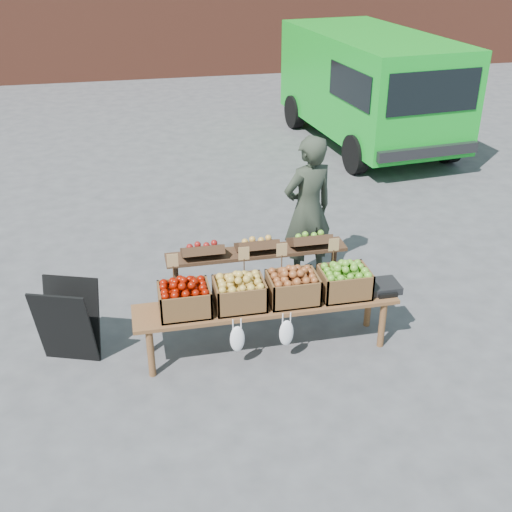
{
  "coord_description": "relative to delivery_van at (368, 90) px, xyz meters",
  "views": [
    {
      "loc": [
        -1.4,
        -5.74,
        4.02
      ],
      "look_at": [
        -0.14,
        0.16,
        0.85
      ],
      "focal_mm": 45.0,
      "sensor_mm": 36.0,
      "label": 1
    }
  ],
  "objects": [
    {
      "name": "weighing_scale",
      "position": [
        -2.26,
        -6.44,
        -0.46
      ],
      "size": [
        0.34,
        0.3,
        0.08
      ],
      "primitive_type": "cube",
      "color": "black",
      "rests_on": "display_bench"
    },
    {
      "name": "ground",
      "position": [
        -3.37,
        -6.1,
        -1.07
      ],
      "size": [
        80.0,
        80.0,
        0.0
      ],
      "primitive_type": "plane",
      "color": "#4B4B4E"
    },
    {
      "name": "display_bench",
      "position": [
        -3.51,
        -6.44,
        -0.78
      ],
      "size": [
        2.7,
        0.56,
        0.57
      ],
      "primitive_type": null,
      "color": "brown",
      "rests_on": "ground"
    },
    {
      "name": "crate_golden_apples",
      "position": [
        -4.34,
        -6.44,
        -0.36
      ],
      "size": [
        0.5,
        0.4,
        0.28
      ],
      "primitive_type": null,
      "color": "#6D0C00",
      "rests_on": "display_bench"
    },
    {
      "name": "delivery_van",
      "position": [
        0.0,
        0.0,
        0.0
      ],
      "size": [
        2.68,
        4.98,
        2.14
      ],
      "primitive_type": null,
      "rotation": [
        0.0,
        0.0,
        0.11
      ],
      "color": "#0FA522",
      "rests_on": "ground"
    },
    {
      "name": "crate_red_apples",
      "position": [
        -3.24,
        -6.44,
        -0.36
      ],
      "size": [
        0.5,
        0.4,
        0.28
      ],
      "primitive_type": null,
      "color": "#9F4F22",
      "rests_on": "display_bench"
    },
    {
      "name": "vendor",
      "position": [
        -2.69,
        -5.05,
        -0.14
      ],
      "size": [
        0.78,
        0.62,
        1.85
      ],
      "primitive_type": "imported",
      "rotation": [
        0.0,
        0.0,
        3.44
      ],
      "color": "#2B3227",
      "rests_on": "ground"
    },
    {
      "name": "crate_russet_pears",
      "position": [
        -3.79,
        -6.44,
        -0.36
      ],
      "size": [
        0.5,
        0.4,
        0.28
      ],
      "primitive_type": null,
      "color": "gold",
      "rests_on": "display_bench"
    },
    {
      "name": "chalkboard_sign",
      "position": [
        -5.5,
        -6.18,
        -0.63
      ],
      "size": [
        0.65,
        0.5,
        0.88
      ],
      "primitive_type": null,
      "rotation": [
        0.0,
        0.0,
        -0.35
      ],
      "color": "black",
      "rests_on": "ground"
    },
    {
      "name": "back_table",
      "position": [
        -3.46,
        -5.72,
        -0.55
      ],
      "size": [
        2.1,
        0.44,
        1.04
      ],
      "primitive_type": null,
      "color": "#3D2718",
      "rests_on": "ground"
    },
    {
      "name": "crate_green_apples",
      "position": [
        -2.69,
        -6.44,
        -0.36
      ],
      "size": [
        0.5,
        0.4,
        0.28
      ],
      "primitive_type": null,
      "color": "#3A8115",
      "rests_on": "display_bench"
    }
  ]
}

